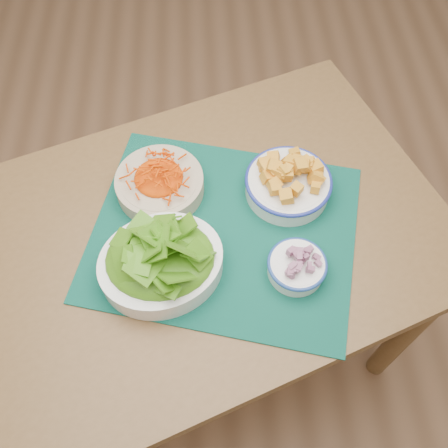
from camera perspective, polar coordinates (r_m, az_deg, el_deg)
The scene contains 7 objects.
ground at distance 1.89m, azimuth 1.71°, elevation -5.51°, with size 4.00×4.00×0.00m, color #8F6545.
table at distance 1.19m, azimuth -3.03°, elevation -3.65°, with size 1.30×1.08×0.75m.
placemat at distance 1.10m, azimuth 0.00°, elevation -0.87°, with size 0.57×0.46×0.00m, color #043128.
carrot_bowl at distance 1.14m, azimuth -7.40°, elevation 4.85°, with size 0.24×0.24×0.07m.
squash_bowl at distance 1.12m, azimuth 7.42°, elevation 5.05°, with size 0.23×0.23×0.10m.
lettuce_bowl at distance 1.01m, azimuth -7.31°, elevation -3.94°, with size 0.31×0.28×0.12m.
onion_bowl at distance 1.03m, azimuth 8.34°, elevation -4.67°, with size 0.15×0.15×0.06m.
Camera 1 is at (-0.10, -0.82, 1.70)m, focal length 40.00 mm.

